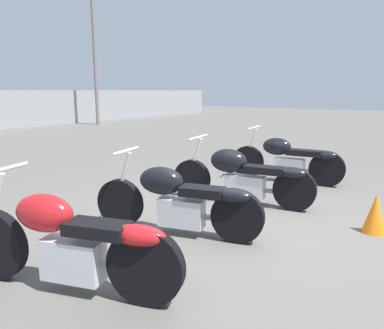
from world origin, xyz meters
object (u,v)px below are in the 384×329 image
at_px(motorcycle_slot_2, 242,176).
at_px(motorcycle_slot_3, 288,159).
at_px(motorcycle_slot_1, 178,200).
at_px(traffic_cone_far, 375,214).
at_px(light_pole_right, 93,21).
at_px(motorcycle_slot_0, 69,242).

relative_size(motorcycle_slot_2, motorcycle_slot_3, 1.05).
relative_size(motorcycle_slot_1, traffic_cone_far, 4.28).
bearing_deg(motorcycle_slot_1, motorcycle_slot_3, -16.45).
height_order(motorcycle_slot_2, motorcycle_slot_3, motorcycle_slot_3).
xyz_separation_m(light_pole_right, traffic_cone_far, (-7.76, -13.43, -4.55)).
bearing_deg(motorcycle_slot_2, light_pole_right, 47.96).
height_order(motorcycle_slot_0, traffic_cone_far, motorcycle_slot_0).
relative_size(motorcycle_slot_0, motorcycle_slot_2, 0.93).
distance_m(light_pole_right, motorcycle_slot_1, 15.36).
xyz_separation_m(light_pole_right, motorcycle_slot_3, (-5.95, -11.71, -4.37)).
height_order(motorcycle_slot_1, traffic_cone_far, motorcycle_slot_1).
height_order(motorcycle_slot_0, motorcycle_slot_3, motorcycle_slot_0).
distance_m(motorcycle_slot_0, motorcycle_slot_1, 1.50).
height_order(motorcycle_slot_0, motorcycle_slot_2, motorcycle_slot_0).
distance_m(motorcycle_slot_1, traffic_cone_far, 2.27).
xyz_separation_m(motorcycle_slot_0, motorcycle_slot_3, (4.63, -0.11, -0.01)).
distance_m(light_pole_right, traffic_cone_far, 16.16).
distance_m(motorcycle_slot_0, traffic_cone_far, 3.37).
bearing_deg(traffic_cone_far, motorcycle_slot_2, 85.05).
bearing_deg(light_pole_right, motorcycle_slot_0, -132.35).
distance_m(motorcycle_slot_1, motorcycle_slot_2, 1.48).
distance_m(motorcycle_slot_0, motorcycle_slot_2, 2.97).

